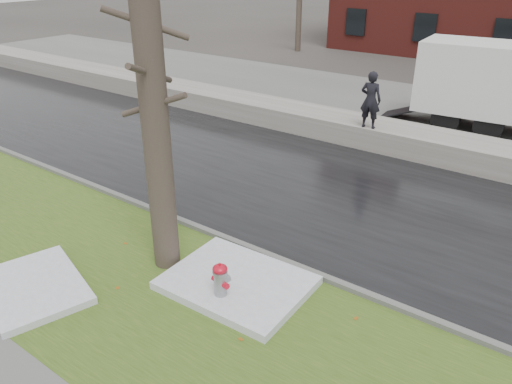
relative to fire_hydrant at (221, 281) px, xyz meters
The scene contains 11 objects.
ground 0.99m from the fire_hydrant, 127.88° to the left, with size 120.00×120.00×0.00m, color #47423D.
verge 0.90m from the fire_hydrant, 133.34° to the right, with size 60.00×4.50×0.04m, color #314D19.
road 5.23m from the fire_hydrant, 95.87° to the left, with size 60.00×7.00×0.03m, color black.
parking_lot 13.70m from the fire_hydrant, 92.23° to the left, with size 60.00×9.00×0.03m, color slate.
curb 1.81m from the fire_hydrant, 107.55° to the left, with size 60.00×0.15×0.14m, color slate.
snowbank 9.40m from the fire_hydrant, 93.25° to the left, with size 60.00×1.60×0.75m, color #A09B93.
fire_hydrant is the anchor object (origin of this frame).
tree 3.28m from the fire_hydrant, 169.04° to the left, with size 1.30×1.51×6.40m.
worker 8.95m from the fire_hydrant, 98.18° to the left, with size 0.65×0.43×1.78m, color black.
snow_patch_near 0.63m from the fire_hydrant, 95.33° to the left, with size 2.60×2.00×0.16m, color white.
snow_patch_far 3.55m from the fire_hydrant, 149.09° to the right, with size 2.20×1.60×0.14m, color white.
Camera 1 is at (5.36, -6.20, 5.76)m, focal length 35.00 mm.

